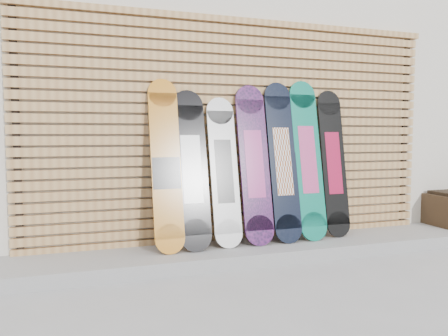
{
  "coord_description": "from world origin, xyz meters",
  "views": [
    {
      "loc": [
        -1.69,
        -3.09,
        1.16
      ],
      "look_at": [
        -0.39,
        0.75,
        0.85
      ],
      "focal_mm": 35.0,
      "sensor_mm": 36.0,
      "label": 1
    }
  ],
  "objects_px": {
    "snowboard_1": "(192,169)",
    "snowboard_3": "(254,164)",
    "snowboard_0": "(166,166)",
    "snowboard_5": "(308,160)",
    "snowboard_6": "(333,163)",
    "snowboard_4": "(283,161)",
    "snowboard_2": "(224,171)"
  },
  "relations": [
    {
      "from": "snowboard_1",
      "to": "snowboard_4",
      "type": "bearing_deg",
      "value": 0.32
    },
    {
      "from": "snowboard_2",
      "to": "snowboard_6",
      "type": "height_order",
      "value": "snowboard_6"
    },
    {
      "from": "snowboard_1",
      "to": "snowboard_3",
      "type": "xyz_separation_m",
      "value": [
        0.62,
        0.01,
        0.03
      ]
    },
    {
      "from": "snowboard_0",
      "to": "snowboard_3",
      "type": "xyz_separation_m",
      "value": [
        0.86,
        0.01,
        -0.0
      ]
    },
    {
      "from": "snowboard_1",
      "to": "snowboard_4",
      "type": "distance_m",
      "value": 0.92
    },
    {
      "from": "snowboard_1",
      "to": "snowboard_6",
      "type": "relative_size",
      "value": 0.97
    },
    {
      "from": "snowboard_4",
      "to": "snowboard_3",
      "type": "bearing_deg",
      "value": 179.74
    },
    {
      "from": "snowboard_5",
      "to": "snowboard_1",
      "type": "bearing_deg",
      "value": -179.6
    },
    {
      "from": "snowboard_0",
      "to": "snowboard_4",
      "type": "distance_m",
      "value": 1.16
    },
    {
      "from": "snowboard_0",
      "to": "snowboard_5",
      "type": "height_order",
      "value": "snowboard_5"
    },
    {
      "from": "snowboard_3",
      "to": "snowboard_4",
      "type": "distance_m",
      "value": 0.3
    },
    {
      "from": "snowboard_3",
      "to": "snowboard_6",
      "type": "distance_m",
      "value": 0.9
    },
    {
      "from": "snowboard_2",
      "to": "snowboard_3",
      "type": "distance_m",
      "value": 0.31
    },
    {
      "from": "snowboard_1",
      "to": "snowboard_5",
      "type": "height_order",
      "value": "snowboard_5"
    },
    {
      "from": "snowboard_0",
      "to": "snowboard_4",
      "type": "height_order",
      "value": "snowboard_4"
    },
    {
      "from": "snowboard_6",
      "to": "snowboard_1",
      "type": "bearing_deg",
      "value": -178.56
    },
    {
      "from": "snowboard_6",
      "to": "snowboard_0",
      "type": "bearing_deg",
      "value": -178.65
    },
    {
      "from": "snowboard_2",
      "to": "snowboard_0",
      "type": "bearing_deg",
      "value": -178.25
    },
    {
      "from": "snowboard_1",
      "to": "snowboard_5",
      "type": "distance_m",
      "value": 1.2
    },
    {
      "from": "snowboard_2",
      "to": "snowboard_4",
      "type": "xyz_separation_m",
      "value": [
        0.6,
        -0.01,
        0.08
      ]
    },
    {
      "from": "snowboard_0",
      "to": "snowboard_3",
      "type": "bearing_deg",
      "value": 0.65
    },
    {
      "from": "snowboard_1",
      "to": "snowboard_2",
      "type": "relative_size",
      "value": 1.04
    },
    {
      "from": "snowboard_1",
      "to": "snowboard_6",
      "type": "xyz_separation_m",
      "value": [
        1.52,
        0.04,
        0.02
      ]
    },
    {
      "from": "snowboard_3",
      "to": "snowboard_5",
      "type": "bearing_deg",
      "value": 0.19
    },
    {
      "from": "snowboard_4",
      "to": "snowboard_6",
      "type": "distance_m",
      "value": 0.6
    },
    {
      "from": "snowboard_2",
      "to": "snowboard_5",
      "type": "distance_m",
      "value": 0.89
    },
    {
      "from": "snowboard_0",
      "to": "snowboard_6",
      "type": "bearing_deg",
      "value": 1.35
    },
    {
      "from": "snowboard_5",
      "to": "snowboard_6",
      "type": "xyz_separation_m",
      "value": [
        0.32,
        0.03,
        -0.04
      ]
    },
    {
      "from": "snowboard_2",
      "to": "snowboard_4",
      "type": "distance_m",
      "value": 0.61
    },
    {
      "from": "snowboard_5",
      "to": "snowboard_6",
      "type": "distance_m",
      "value": 0.32
    },
    {
      "from": "snowboard_3",
      "to": "snowboard_5",
      "type": "height_order",
      "value": "snowboard_5"
    },
    {
      "from": "snowboard_0",
      "to": "snowboard_5",
      "type": "relative_size",
      "value": 0.98
    }
  ]
}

